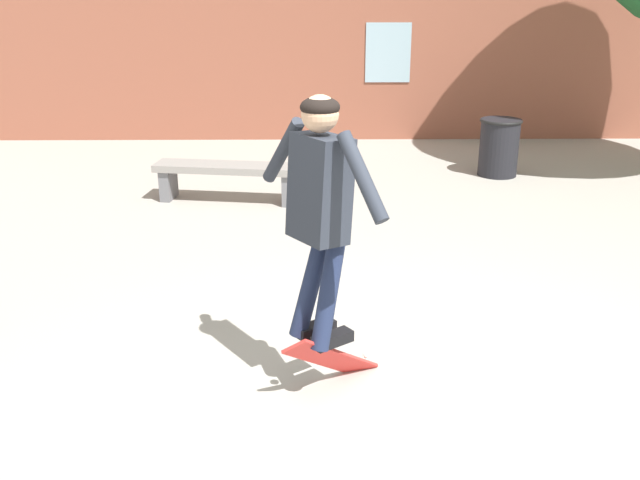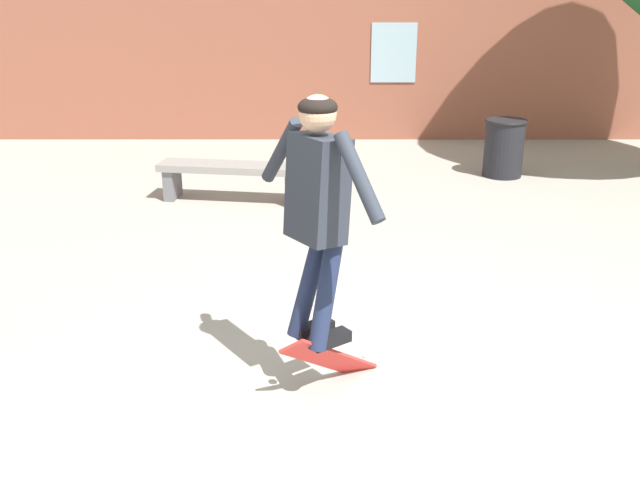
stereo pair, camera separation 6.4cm
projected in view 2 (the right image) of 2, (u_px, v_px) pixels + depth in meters
The scene contains 6 objects.
ground_plane at pixel (398, 417), 4.21m from camera, with size 40.00×40.00×0.00m, color #A39E93.
building_backdrop at pixel (350, 19), 11.04m from camera, with size 13.25×0.52×4.55m.
park_bench at pixel (234, 174), 8.22m from camera, with size 1.72×0.63×0.44m.
trash_bin at pixel (506, 147), 9.24m from camera, with size 0.54×0.54×0.74m.
skater at pixel (320, 201), 4.05m from camera, with size 0.73×0.96×1.49m.
skateboard_flipping at pixel (333, 359), 4.47m from camera, with size 0.63×0.56×0.57m.
Camera 2 is at (-0.45, -3.59, 2.44)m, focal length 40.00 mm.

